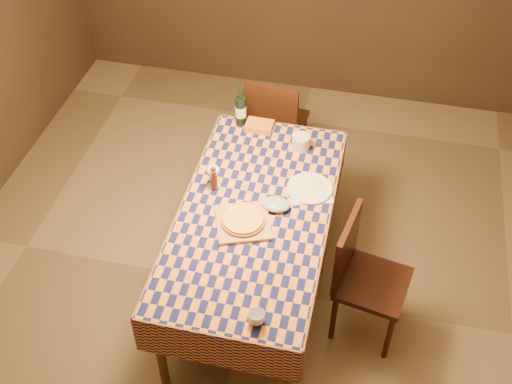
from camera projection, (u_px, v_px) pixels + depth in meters
room at (254, 141)px, 3.59m from camera, size 5.00×5.10×2.70m
dining_table at (254, 221)px, 4.04m from camera, size 0.94×1.84×0.77m
cutting_board at (243, 222)px, 3.92m from camera, size 0.41×0.41×0.02m
pizza at (243, 220)px, 3.90m from camera, size 0.31×0.31×0.03m
pepper_mill at (214, 178)px, 4.09m from camera, size 0.06×0.06×0.19m
bowl at (238, 226)px, 3.88m from camera, size 0.13×0.13×0.04m
wine_glass at (213, 172)px, 4.08m from camera, size 0.10×0.10×0.18m
wine_bottle at (241, 110)px, 4.55m from camera, size 0.08×0.08×0.32m
deli_tub at (301, 142)px, 4.40m from camera, size 0.13×0.13×0.10m
takeout_container at (259, 126)px, 4.57m from camera, size 0.20×0.14×0.05m
white_plate at (310, 189)px, 4.13m from camera, size 0.38×0.38×0.02m
tumbler at (256, 317)px, 3.39m from camera, size 0.10×0.10×0.08m
flour_patch at (312, 193)px, 4.11m from camera, size 0.31×0.27×0.00m
flour_bag at (276, 204)px, 4.00m from camera, size 0.22×0.20×0.05m
chair_far at (275, 121)px, 5.05m from camera, size 0.46×0.47×0.93m
chair_right at (362, 272)px, 3.97m from camera, size 0.50×0.49×0.93m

